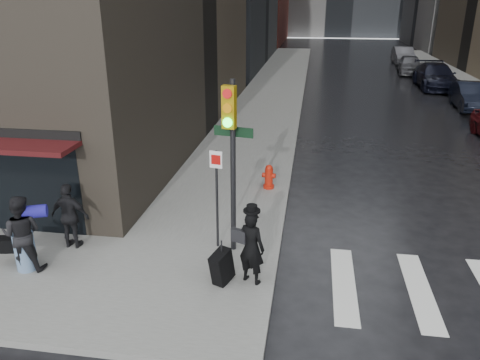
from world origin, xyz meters
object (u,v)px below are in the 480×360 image
Objects in this scene: parked_car_3 at (435,76)px; parked_car_4 at (410,65)px; man_greycoat at (70,216)px; man_overcoat at (245,250)px; parked_car_2 at (471,96)px; parked_car_5 at (403,56)px; man_jeans at (22,233)px; traffic_light at (230,146)px; fire_hydrant at (269,178)px.

parked_car_3 reaches higher than parked_car_4.
man_greycoat reaches higher than parked_car_4.
man_overcoat reaches higher than parked_car_2.
man_overcoat is 0.32× the size of parked_car_3.
parked_car_2 is (14.46, 18.58, -0.23)m from man_greycoat.
parked_car_3 reaches higher than parked_car_5.
parked_car_3 is (-0.46, 6.60, 0.10)m from parked_car_2.
man_jeans is at bearing -123.97° from parked_car_2.
parked_car_5 is (10.10, 37.97, -2.01)m from traffic_light.
parked_car_4 is at bearing 97.80° from parked_car_2.
fire_hydrant is at bearing -142.48° from man_jeans.
traffic_light is 5.24× the size of fire_hydrant.
man_greycoat is 6.34m from fire_hydrant.
man_overcoat is at bearing 171.26° from man_jeans.
fire_hydrant is (4.93, 5.67, -0.54)m from man_jeans.
parked_car_5 is (0.52, 6.60, 0.03)m from parked_car_4.
man_jeans reaches higher than man_greycoat.
parked_car_4 is at bearing 71.58° from fire_hydrant.
man_greycoat is 0.40× the size of traffic_light.
man_overcoat reaches higher than fire_hydrant.
man_jeans is at bearing 65.50° from man_greycoat.
parked_car_2 reaches higher than fire_hydrant.
parked_car_2 is 0.78× the size of parked_car_3.
traffic_light is at bearing -171.52° from man_greycoat.
man_jeans is at bearing -118.21° from parked_car_3.
parked_car_3 is 1.28× the size of parked_car_4.
man_greycoat is (0.56, 1.10, -0.06)m from man_jeans.
parked_car_4 is (9.07, 27.22, 0.27)m from fire_hydrant.
parked_car_5 is at bearing 90.82° from parked_car_4.
man_jeans is 1.08× the size of man_greycoat.
parked_car_5 reaches higher than fire_hydrant.
man_overcoat reaches higher than parked_car_3.
man_greycoat is at bearing 12.43° from man_overcoat.
man_overcoat reaches higher than parked_car_4.
parked_car_2 is 13.24m from parked_car_4.
man_jeans is 1.24m from man_greycoat.
fire_hydrant is (4.37, 4.56, -0.47)m from man_greycoat.
parked_car_4 is at bearing -93.92° from parked_car_5.
man_greycoat is 28.81m from parked_car_3.
man_jeans reaches higher than parked_car_2.
parked_car_2 is at bearing -138.79° from man_jeans.
parked_car_2 is 6.62m from parked_car_3.
parked_car_2 is (10.06, 19.45, -0.17)m from man_overcoat.
man_overcoat is at bearing -89.76° from fire_hydrant.
parked_car_5 is (9.56, 39.25, -0.12)m from man_overcoat.
parked_car_4 is at bearing -124.50° from man_jeans.
parked_car_4 is (14.00, 32.89, -0.27)m from man_jeans.
traffic_light is 0.85× the size of parked_car_5.
parked_car_3 is at bearing 64.98° from fire_hydrant.
parked_car_5 is at bearing -121.63° from man_jeans.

